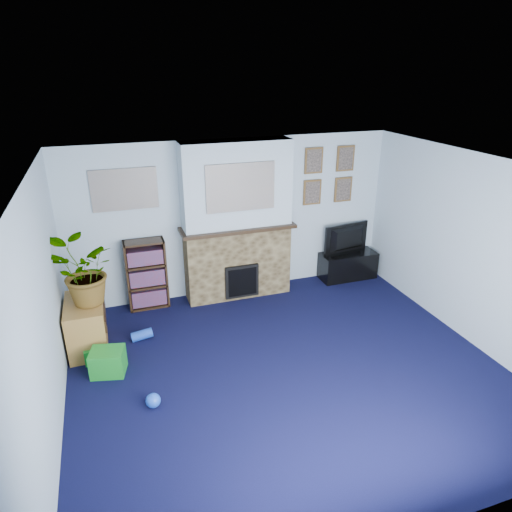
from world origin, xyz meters
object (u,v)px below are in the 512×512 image
object	(u,v)px
bookshelf	(147,276)
sideboard	(86,323)
tv_stand	(348,265)
television	(349,239)

from	to	relation	value
bookshelf	sideboard	distance (m)	1.21
bookshelf	sideboard	xyz separation A→B (m)	(-0.86, -0.84, -0.15)
tv_stand	television	world-z (taller)	television
bookshelf	sideboard	world-z (taller)	bookshelf
bookshelf	sideboard	bearing A→B (deg)	-135.56
tv_stand	sideboard	distance (m)	4.25
television	sideboard	xyz separation A→B (m)	(-4.17, -0.79, -0.34)
tv_stand	television	bearing A→B (deg)	90.00
television	sideboard	world-z (taller)	television
television	bookshelf	distance (m)	3.32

